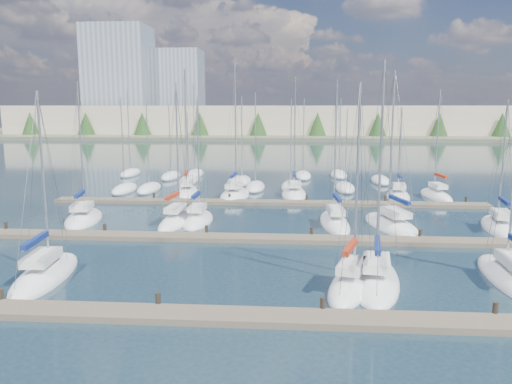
# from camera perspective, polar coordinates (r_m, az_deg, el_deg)

# --- Properties ---
(ground) EXTENTS (400.00, 400.00, 0.00)m
(ground) POSITION_cam_1_polar(r_m,az_deg,el_deg) (80.45, 2.38, 2.75)
(ground) COLOR #203440
(ground) RESTS_ON ground
(dock_near) EXTENTS (44.00, 1.93, 1.10)m
(dock_near) POSITION_cam_1_polar(r_m,az_deg,el_deg) (24.00, -2.14, -14.04)
(dock_near) COLOR #6B5E4C
(dock_near) RESTS_ON ground
(dock_mid) EXTENTS (44.00, 1.93, 1.10)m
(dock_mid) POSITION_cam_1_polar(r_m,az_deg,el_deg) (37.19, 0.23, -5.32)
(dock_mid) COLOR #6B5E4C
(dock_mid) RESTS_ON ground
(dock_far) EXTENTS (44.00, 1.93, 1.10)m
(dock_far) POSITION_cam_1_polar(r_m,az_deg,el_deg) (50.81, 1.31, -1.21)
(dock_far) COLOR #6B5E4C
(dock_far) RESTS_ON ground
(sailboat_f) EXTENTS (2.76, 8.79, 12.48)m
(sailboat_f) POSITION_cam_1_polar(r_m,az_deg,el_deg) (32.27, 27.11, -8.76)
(sailboat_f) COLOR white
(sailboat_f) RESTS_ON ground
(sailboat_r) EXTENTS (2.93, 7.59, 12.35)m
(sailboat_r) POSITION_cam_1_polar(r_m,az_deg,el_deg) (57.97, 19.89, -0.39)
(sailboat_r) COLOR white
(sailboat_r) RESTS_ON ground
(sailboat_e) EXTENTS (3.85, 8.49, 13.06)m
(sailboat_e) POSITION_cam_1_polar(r_m,az_deg,el_deg) (29.23, 13.51, -9.80)
(sailboat_e) COLOR white
(sailboat_e) RESTS_ON ground
(sailboat_p) EXTENTS (2.82, 8.11, 13.70)m
(sailboat_p) POSITION_cam_1_polar(r_m,az_deg,el_deg) (55.85, 4.37, -0.20)
(sailboat_p) COLOR white
(sailboat_p) RESTS_ON ground
(sailboat_o) EXTENTS (3.34, 8.37, 15.33)m
(sailboat_o) POSITION_cam_1_polar(r_m,az_deg,el_deg) (55.06, -2.43, -0.32)
(sailboat_o) COLOR white
(sailboat_o) RESTS_ON ground
(sailboat_b) EXTENTS (3.35, 8.43, 11.46)m
(sailboat_b) POSITION_cam_1_polar(r_m,az_deg,el_deg) (31.79, -22.92, -8.73)
(sailboat_b) COLOR white
(sailboat_b) RESTS_ON ground
(sailboat_h) EXTENTS (4.24, 7.87, 12.67)m
(sailboat_h) POSITION_cam_1_polar(r_m,az_deg,el_deg) (46.00, -19.10, -2.90)
(sailboat_h) COLOR white
(sailboat_h) RESTS_ON ground
(sailboat_l) EXTENTS (4.94, 9.34, 13.40)m
(sailboat_l) POSITION_cam_1_polar(r_m,az_deg,el_deg) (42.56, 15.26, -3.70)
(sailboat_l) COLOR white
(sailboat_l) RESTS_ON ground
(sailboat_q) EXTENTS (3.39, 7.26, 10.45)m
(sailboat_q) POSITION_cam_1_polar(r_m,az_deg,el_deg) (56.41, 15.93, -0.46)
(sailboat_q) COLOR white
(sailboat_q) RESTS_ON ground
(sailboat_m) EXTENTS (3.70, 8.14, 11.12)m
(sailboat_m) POSITION_cam_1_polar(r_m,az_deg,el_deg) (44.98, 26.05, -3.64)
(sailboat_m) COLOR white
(sailboat_m) RESTS_ON ground
(sailboat_k) EXTENTS (2.75, 8.44, 12.74)m
(sailboat_k) POSITION_cam_1_polar(r_m,az_deg,el_deg) (42.47, 8.97, -3.48)
(sailboat_k) COLOR white
(sailboat_k) RESTS_ON ground
(sailboat_j) EXTENTS (2.37, 6.46, 11.17)m
(sailboat_j) POSITION_cam_1_polar(r_m,az_deg,el_deg) (43.10, -6.62, -3.23)
(sailboat_j) COLOR white
(sailboat_j) RESTS_ON ground
(sailboat_n) EXTENTS (3.66, 8.44, 14.69)m
(sailboat_n) POSITION_cam_1_polar(r_m,az_deg,el_deg) (57.16, -7.89, -0.03)
(sailboat_n) COLOR white
(sailboat_n) RESTS_ON ground
(sailboat_d) EXTENTS (4.17, 7.42, 11.86)m
(sailboat_d) POSITION_cam_1_polar(r_m,az_deg,el_deg) (28.37, 10.88, -10.30)
(sailboat_d) COLOR white
(sailboat_d) RESTS_ON ground
(sailboat_i) EXTENTS (2.85, 7.67, 12.48)m
(sailboat_i) POSITION_cam_1_polar(r_m,az_deg,el_deg) (43.13, -9.03, -3.27)
(sailboat_i) COLOR white
(sailboat_i) RESTS_ON ground
(distant_boats) EXTENTS (36.93, 20.75, 13.30)m
(distant_boats) POSITION_cam_1_polar(r_m,az_deg,el_deg) (64.64, -1.93, 1.28)
(distant_boats) COLOR #9EA0A5
(distant_boats) RESTS_ON ground
(shoreline) EXTENTS (400.00, 60.00, 38.00)m
(shoreline) POSITION_cam_1_polar(r_m,az_deg,el_deg) (170.32, -1.17, 8.98)
(shoreline) COLOR #666B51
(shoreline) RESTS_ON ground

